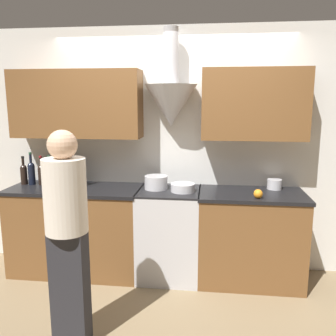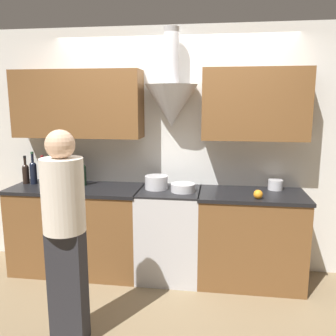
% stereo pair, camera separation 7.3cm
% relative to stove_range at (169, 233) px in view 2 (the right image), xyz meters
% --- Properties ---
extents(ground_plane, '(12.00, 12.00, 0.00)m').
position_rel_stove_range_xyz_m(ground_plane, '(0.00, -0.35, -0.47)').
color(ground_plane, '#847051').
extents(wall_back, '(8.40, 0.54, 2.60)m').
position_rel_stove_range_xyz_m(wall_back, '(-0.06, 0.27, 1.00)').
color(wall_back, white).
rests_on(wall_back, ground_plane).
extents(counter_left, '(1.40, 0.62, 0.94)m').
position_rel_stove_range_xyz_m(counter_left, '(-1.00, -0.00, -0.00)').
color(counter_left, brown).
rests_on(counter_left, ground_plane).
extents(counter_right, '(1.06, 0.62, 0.94)m').
position_rel_stove_range_xyz_m(counter_right, '(0.83, -0.00, -0.00)').
color(counter_right, brown).
rests_on(counter_right, ground_plane).
extents(stove_range, '(0.63, 0.60, 0.94)m').
position_rel_stove_range_xyz_m(stove_range, '(0.00, 0.00, 0.00)').
color(stove_range, silver).
rests_on(stove_range, ground_plane).
extents(wine_bottle_0, '(0.07, 0.07, 0.31)m').
position_rel_stove_range_xyz_m(wine_bottle_0, '(-1.61, 0.07, 0.59)').
color(wine_bottle_0, black).
rests_on(wine_bottle_0, counter_left).
extents(wine_bottle_1, '(0.07, 0.07, 0.36)m').
position_rel_stove_range_xyz_m(wine_bottle_1, '(-1.51, 0.07, 0.60)').
color(wine_bottle_1, black).
rests_on(wine_bottle_1, counter_left).
extents(wine_bottle_2, '(0.07, 0.07, 0.32)m').
position_rel_stove_range_xyz_m(wine_bottle_2, '(-1.41, 0.08, 0.59)').
color(wine_bottle_2, black).
rests_on(wine_bottle_2, counter_left).
extents(wine_bottle_3, '(0.07, 0.07, 0.32)m').
position_rel_stove_range_xyz_m(wine_bottle_3, '(-1.31, 0.07, 0.60)').
color(wine_bottle_3, black).
rests_on(wine_bottle_3, counter_left).
extents(wine_bottle_4, '(0.07, 0.07, 0.35)m').
position_rel_stove_range_xyz_m(wine_bottle_4, '(-1.23, 0.07, 0.61)').
color(wine_bottle_4, black).
rests_on(wine_bottle_4, counter_left).
extents(wine_bottle_5, '(0.07, 0.07, 0.34)m').
position_rel_stove_range_xyz_m(wine_bottle_5, '(-1.13, 0.06, 0.60)').
color(wine_bottle_5, black).
rests_on(wine_bottle_5, counter_left).
extents(wine_bottle_6, '(0.08, 0.08, 0.33)m').
position_rel_stove_range_xyz_m(wine_bottle_6, '(-1.05, 0.07, 0.59)').
color(wine_bottle_6, black).
rests_on(wine_bottle_6, counter_left).
extents(wine_bottle_7, '(0.07, 0.07, 0.32)m').
position_rel_stove_range_xyz_m(wine_bottle_7, '(-0.95, 0.08, 0.60)').
color(wine_bottle_7, black).
rests_on(wine_bottle_7, counter_left).
extents(stock_pot, '(0.24, 0.24, 0.14)m').
position_rel_stove_range_xyz_m(stock_pot, '(-0.14, 0.04, 0.53)').
color(stock_pot, silver).
rests_on(stock_pot, stove_range).
extents(mixing_bowl, '(0.24, 0.24, 0.08)m').
position_rel_stove_range_xyz_m(mixing_bowl, '(0.14, -0.04, 0.50)').
color(mixing_bowl, silver).
rests_on(mixing_bowl, stove_range).
extents(orange_fruit, '(0.09, 0.09, 0.09)m').
position_rel_stove_range_xyz_m(orange_fruit, '(0.86, -0.20, 0.51)').
color(orange_fruit, orange).
rests_on(orange_fruit, counter_right).
extents(saucepan, '(0.15, 0.15, 0.10)m').
position_rel_stove_range_xyz_m(saucepan, '(1.08, 0.18, 0.52)').
color(saucepan, silver).
rests_on(saucepan, counter_right).
extents(person_foreground_left, '(0.31, 0.31, 1.64)m').
position_rel_stove_range_xyz_m(person_foreground_left, '(-0.62, -1.15, 0.44)').
color(person_foreground_left, '#28282D').
rests_on(person_foreground_left, ground_plane).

